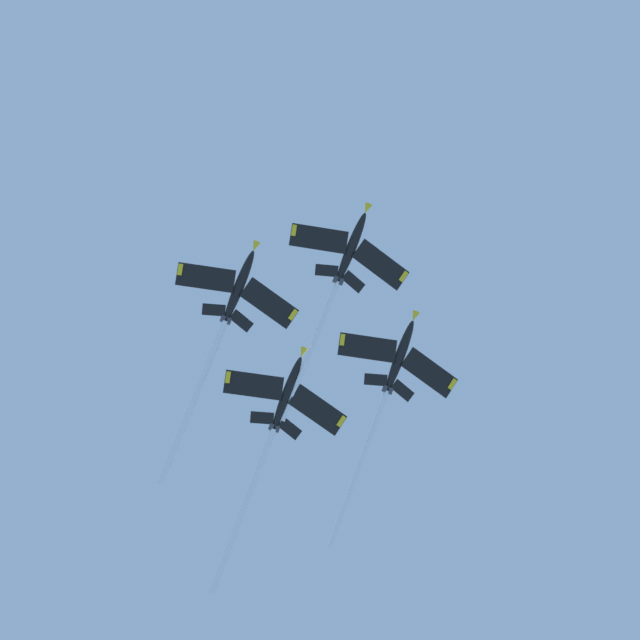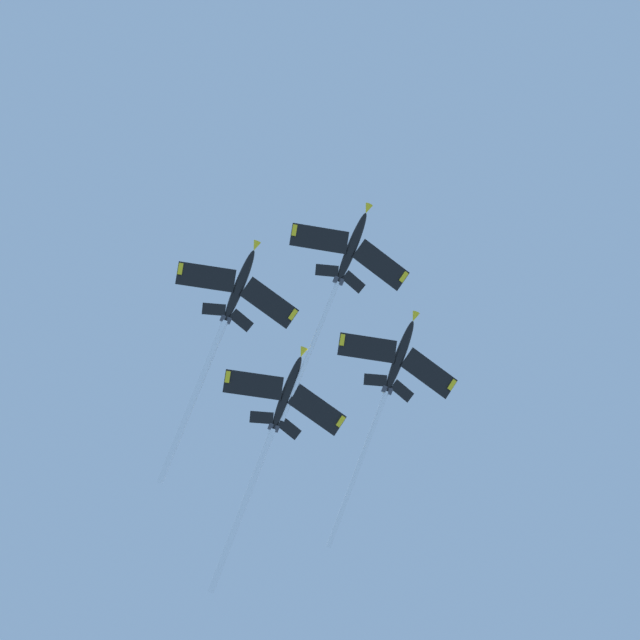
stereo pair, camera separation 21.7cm
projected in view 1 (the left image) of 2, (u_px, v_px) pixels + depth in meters
The scene contains 4 objects.
jet_lead at pixel (343, 270), 171.57m from camera, with size 34.72×20.07×14.03m.
jet_left_wing at pixel (390, 384), 170.60m from camera, with size 36.20×20.04×16.03m.
jet_right_wing at pixel (222, 330), 168.45m from camera, with size 37.45×20.04×16.11m.
jet_slot at pixel (270, 438), 167.25m from camera, with size 36.66×20.02×16.42m.
Camera 1 is at (-29.45, 29.97, 1.61)m, focal length 61.48 mm.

